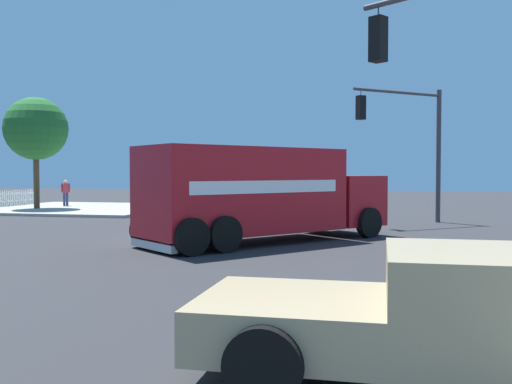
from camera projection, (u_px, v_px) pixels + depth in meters
name	position (u px, v px, depth m)	size (l,w,h in m)	color
ground_plane	(222.00, 239.00, 18.77)	(100.00, 100.00, 0.00)	#2B2B2D
sidewalk_corner_near	(83.00, 208.00, 33.13)	(10.29, 10.29, 0.14)	#9E998E
delivery_truck	(262.00, 193.00, 17.78)	(8.13, 7.27, 2.91)	#AD141E
traffic_light_primary	(412.00, 134.00, 24.04)	(3.10, 3.59, 5.71)	#38383D
traffic_light_secondary	(470.00, 78.00, 10.66)	(2.13, 3.05, 5.82)	#38383D
pickup_tan	(451.00, 313.00, 5.90)	(2.31, 5.23, 1.38)	tan
pedestrian_near_corner	(66.00, 191.00, 34.58)	(0.38, 0.43, 1.56)	navy
picket_fence_run	(8.00, 198.00, 34.23)	(5.86, 0.05, 0.95)	white
shade_tree_near	(36.00, 129.00, 32.08)	(3.51, 3.51, 6.23)	brown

